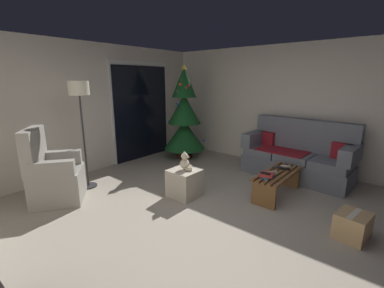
{
  "coord_description": "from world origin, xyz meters",
  "views": [
    {
      "loc": [
        -2.55,
        -1.77,
        1.81
      ],
      "look_at": [
        0.4,
        0.7,
        0.85
      ],
      "focal_mm": 24.34,
      "sensor_mm": 36.0,
      "label": 1
    }
  ],
  "objects_px": {
    "teddy_bear_cream": "(185,162)",
    "book_stack": "(267,175)",
    "remote_black": "(285,169)",
    "ottoman": "(185,183)",
    "remote_graphite": "(277,167)",
    "remote_white": "(285,166)",
    "couch": "(297,156)",
    "armchair": "(54,176)",
    "christmas_tree": "(184,118)",
    "coffee_table": "(278,180)",
    "remote_silver": "(272,172)",
    "cell_phone": "(265,173)",
    "cardboard_box_taped_mid_floor": "(352,226)",
    "floor_lamp": "(80,99)"
  },
  "relations": [
    {
      "from": "remote_black",
      "to": "teddy_bear_cream",
      "type": "distance_m",
      "value": 1.63
    },
    {
      "from": "armchair",
      "to": "couch",
      "type": "bearing_deg",
      "value": -36.06
    },
    {
      "from": "coffee_table",
      "to": "christmas_tree",
      "type": "xyz_separation_m",
      "value": [
        0.63,
        2.52,
        0.68
      ]
    },
    {
      "from": "remote_white",
      "to": "christmas_tree",
      "type": "relative_size",
      "value": 0.07
    },
    {
      "from": "floor_lamp",
      "to": "teddy_bear_cream",
      "type": "xyz_separation_m",
      "value": [
        0.8,
        -1.54,
        -0.95
      ]
    },
    {
      "from": "armchair",
      "to": "remote_white",
      "type": "bearing_deg",
      "value": -42.98
    },
    {
      "from": "remote_white",
      "to": "christmas_tree",
      "type": "height_order",
      "value": "christmas_tree"
    },
    {
      "from": "remote_white",
      "to": "book_stack",
      "type": "distance_m",
      "value": 0.65
    },
    {
      "from": "remote_graphite",
      "to": "teddy_bear_cream",
      "type": "distance_m",
      "value": 1.54
    },
    {
      "from": "cardboard_box_taped_mid_floor",
      "to": "remote_graphite",
      "type": "bearing_deg",
      "value": 58.8
    },
    {
      "from": "cell_phone",
      "to": "cardboard_box_taped_mid_floor",
      "type": "xyz_separation_m",
      "value": [
        -0.22,
        -1.2,
        -0.3
      ]
    },
    {
      "from": "book_stack",
      "to": "couch",
      "type": "bearing_deg",
      "value": 0.19
    },
    {
      "from": "remote_silver",
      "to": "cardboard_box_taped_mid_floor",
      "type": "xyz_separation_m",
      "value": [
        -0.48,
        -1.2,
        -0.24
      ]
    },
    {
      "from": "remote_graphite",
      "to": "remote_silver",
      "type": "distance_m",
      "value": 0.26
    },
    {
      "from": "ottoman",
      "to": "remote_white",
      "type": "bearing_deg",
      "value": -40.31
    },
    {
      "from": "floor_lamp",
      "to": "book_stack",
      "type": "bearing_deg",
      "value": -61.0
    },
    {
      "from": "book_stack",
      "to": "remote_black",
      "type": "bearing_deg",
      "value": -9.9
    },
    {
      "from": "cell_phone",
      "to": "teddy_bear_cream",
      "type": "relative_size",
      "value": 0.5
    },
    {
      "from": "remote_graphite",
      "to": "cell_phone",
      "type": "xyz_separation_m",
      "value": [
        -0.52,
        -0.03,
        0.05
      ]
    },
    {
      "from": "remote_graphite",
      "to": "remote_white",
      "type": "bearing_deg",
      "value": -86.53
    },
    {
      "from": "remote_graphite",
      "to": "christmas_tree",
      "type": "bearing_deg",
      "value": 21.79
    },
    {
      "from": "couch",
      "to": "armchair",
      "type": "relative_size",
      "value": 1.76
    },
    {
      "from": "remote_silver",
      "to": "ottoman",
      "type": "relative_size",
      "value": 0.35
    },
    {
      "from": "remote_silver",
      "to": "book_stack",
      "type": "bearing_deg",
      "value": -40.66
    },
    {
      "from": "armchair",
      "to": "cardboard_box_taped_mid_floor",
      "type": "distance_m",
      "value": 4.08
    },
    {
      "from": "teddy_bear_cream",
      "to": "ottoman",
      "type": "bearing_deg",
      "value": 130.48
    },
    {
      "from": "coffee_table",
      "to": "christmas_tree",
      "type": "height_order",
      "value": "christmas_tree"
    },
    {
      "from": "remote_graphite",
      "to": "ottoman",
      "type": "distance_m",
      "value": 1.55
    },
    {
      "from": "remote_black",
      "to": "christmas_tree",
      "type": "bearing_deg",
      "value": 56.48
    },
    {
      "from": "coffee_table",
      "to": "remote_white",
      "type": "xyz_separation_m",
      "value": [
        0.34,
        0.02,
        0.14
      ]
    },
    {
      "from": "cell_phone",
      "to": "ottoman",
      "type": "bearing_deg",
      "value": 117.93
    },
    {
      "from": "remote_graphite",
      "to": "remote_black",
      "type": "bearing_deg",
      "value": -148.44
    },
    {
      "from": "coffee_table",
      "to": "cardboard_box_taped_mid_floor",
      "type": "height_order",
      "value": "coffee_table"
    },
    {
      "from": "christmas_tree",
      "to": "cardboard_box_taped_mid_floor",
      "type": "distance_m",
      "value": 3.92
    },
    {
      "from": "couch",
      "to": "armchair",
      "type": "height_order",
      "value": "armchair"
    },
    {
      "from": "remote_silver",
      "to": "cell_phone",
      "type": "bearing_deg",
      "value": -45.12
    },
    {
      "from": "armchair",
      "to": "ottoman",
      "type": "xyz_separation_m",
      "value": [
        1.39,
        -1.4,
        -0.18
      ]
    },
    {
      "from": "couch",
      "to": "remote_graphite",
      "type": "distance_m",
      "value": 0.85
    },
    {
      "from": "remote_white",
      "to": "floor_lamp",
      "type": "relative_size",
      "value": 0.09
    },
    {
      "from": "floor_lamp",
      "to": "cardboard_box_taped_mid_floor",
      "type": "relative_size",
      "value": 4.16
    },
    {
      "from": "floor_lamp",
      "to": "remote_white",
      "type": "bearing_deg",
      "value": -51.48
    },
    {
      "from": "book_stack",
      "to": "teddy_bear_cream",
      "type": "height_order",
      "value": "teddy_bear_cream"
    },
    {
      "from": "remote_black",
      "to": "book_stack",
      "type": "distance_m",
      "value": 0.51
    },
    {
      "from": "couch",
      "to": "floor_lamp",
      "type": "bearing_deg",
      "value": 137.14
    },
    {
      "from": "remote_white",
      "to": "cell_phone",
      "type": "distance_m",
      "value": 0.67
    },
    {
      "from": "remote_silver",
      "to": "remote_white",
      "type": "bearing_deg",
      "value": 127.24
    },
    {
      "from": "teddy_bear_cream",
      "to": "book_stack",
      "type": "bearing_deg",
      "value": -58.98
    },
    {
      "from": "remote_black",
      "to": "ottoman",
      "type": "relative_size",
      "value": 0.35
    },
    {
      "from": "christmas_tree",
      "to": "armchair",
      "type": "distance_m",
      "value": 3.02
    },
    {
      "from": "coffee_table",
      "to": "book_stack",
      "type": "bearing_deg",
      "value": 170.91
    }
  ]
}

